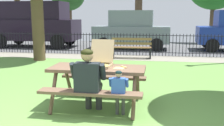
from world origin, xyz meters
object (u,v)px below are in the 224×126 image
at_px(pizza_box_open, 100,61).
at_px(adult_at_table, 89,79).
at_px(picnic_table_foreground, 98,76).
at_px(park_bench_center, 132,48).
at_px(parked_car_far_left, 36,23).
at_px(child_at_table, 119,89).
at_px(pizza_slice_on_table, 120,67).
at_px(parked_car_left, 132,29).

xyz_separation_m(pizza_box_open, adult_at_table, (-0.07, -0.61, -0.21)).
bearing_deg(picnic_table_foreground, park_bench_center, 88.70).
bearing_deg(parked_car_far_left, child_at_table, -57.77).
bearing_deg(park_bench_center, pizza_box_open, -91.04).
height_order(pizza_box_open, adult_at_table, pizza_box_open).
bearing_deg(adult_at_table, pizza_slice_on_table, 45.71).
bearing_deg(parked_car_left, pizza_slice_on_table, -86.23).
height_order(child_at_table, park_bench_center, park_bench_center).
relative_size(adult_at_table, parked_car_far_left, 0.25).
bearing_deg(pizza_box_open, picnic_table_foreground, -104.47).
height_order(pizza_slice_on_table, child_at_table, child_at_table).
bearing_deg(parked_car_left, parked_car_far_left, 180.00).
height_order(child_at_table, parked_car_left, parked_car_left).
bearing_deg(pizza_box_open, parked_car_left, 91.15).
xyz_separation_m(adult_at_table, parked_car_far_left, (-5.44, 9.45, 0.65)).
relative_size(picnic_table_foreground, adult_at_table, 1.52).
relative_size(adult_at_table, child_at_table, 1.41).
xyz_separation_m(picnic_table_foreground, parked_car_far_left, (-5.49, 8.94, 0.71)).
distance_m(picnic_table_foreground, adult_at_table, 0.51).
height_order(picnic_table_foreground, park_bench_center, park_bench_center).
distance_m(picnic_table_foreground, pizza_box_open, 0.29).
bearing_deg(parked_car_far_left, pizza_slice_on_table, -56.48).
bearing_deg(picnic_table_foreground, child_at_table, -47.53).
height_order(picnic_table_foreground, pizza_slice_on_table, pizza_slice_on_table).
bearing_deg(pizza_box_open, parked_car_far_left, 121.97).
height_order(child_at_table, parked_car_far_left, parked_car_far_left).
relative_size(adult_at_table, park_bench_center, 0.73).
relative_size(pizza_box_open, parked_car_left, 0.15).
relative_size(pizza_slice_on_table, park_bench_center, 0.17).
xyz_separation_m(adult_at_table, park_bench_center, (0.17, 6.31, -0.24)).
bearing_deg(parked_car_left, adult_at_table, -89.35).
relative_size(child_at_table, park_bench_center, 0.52).
distance_m(child_at_table, parked_car_left, 9.51).
relative_size(parked_car_far_left, parked_car_left, 1.19).
bearing_deg(pizza_slice_on_table, pizza_box_open, 164.66).
relative_size(pizza_box_open, pizza_slice_on_table, 2.06).
distance_m(parked_car_far_left, parked_car_left, 5.35).
xyz_separation_m(pizza_box_open, park_bench_center, (0.10, 5.70, -0.45)).
xyz_separation_m(pizza_slice_on_table, adult_at_table, (-0.48, -0.50, -0.12)).
relative_size(pizza_box_open, child_at_table, 0.68).
relative_size(park_bench_center, parked_car_left, 0.41).
xyz_separation_m(picnic_table_foreground, park_bench_center, (0.13, 5.81, -0.18)).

